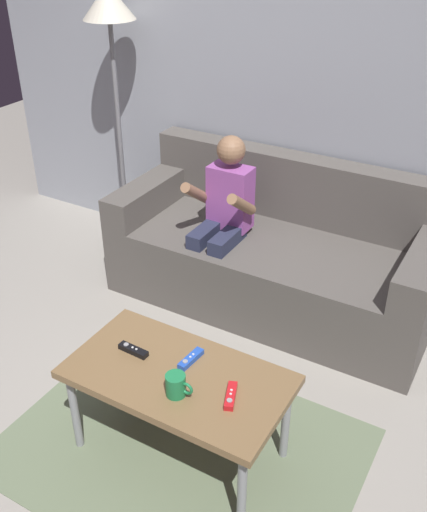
# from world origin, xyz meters

# --- Properties ---
(ground_plane) EXTENTS (8.51, 8.51, 0.00)m
(ground_plane) POSITION_xyz_m (0.00, 0.00, 0.00)
(ground_plane) COLOR #9E998E
(wall_back) EXTENTS (4.26, 0.05, 2.50)m
(wall_back) POSITION_xyz_m (0.00, 1.89, 1.25)
(wall_back) COLOR #999EA8
(wall_back) RESTS_ON ground
(couch) EXTENTS (1.88, 0.80, 0.83)m
(couch) POSITION_xyz_m (0.20, 1.49, 0.30)
(couch) COLOR #56514C
(couch) RESTS_ON ground
(person_seated_on_couch) EXTENTS (0.34, 0.42, 1.02)m
(person_seated_on_couch) POSITION_xyz_m (-0.07, 1.31, 0.58)
(person_seated_on_couch) COLOR #282D47
(person_seated_on_couch) RESTS_ON ground
(coffee_table) EXTENTS (0.92, 0.50, 0.45)m
(coffee_table) POSITION_xyz_m (0.34, 0.20, 0.41)
(coffee_table) COLOR brown
(coffee_table) RESTS_ON ground
(area_rug) EXTENTS (1.53, 1.13, 0.01)m
(area_rug) POSITION_xyz_m (0.34, 0.20, 0.00)
(area_rug) COLOR #6B7A5B
(area_rug) RESTS_ON ground
(game_remote_red_near_edge) EXTENTS (0.08, 0.14, 0.03)m
(game_remote_red_near_edge) POSITION_xyz_m (0.60, 0.19, 0.46)
(game_remote_red_near_edge) COLOR red
(game_remote_red_near_edge) RESTS_ON coffee_table
(game_remote_blue_center) EXTENTS (0.05, 0.14, 0.03)m
(game_remote_blue_center) POSITION_xyz_m (0.35, 0.29, 0.46)
(game_remote_blue_center) COLOR blue
(game_remote_blue_center) RESTS_ON coffee_table
(game_remote_black_far_corner) EXTENTS (0.14, 0.04, 0.03)m
(game_remote_black_far_corner) POSITION_xyz_m (0.11, 0.22, 0.46)
(game_remote_black_far_corner) COLOR black
(game_remote_black_far_corner) RESTS_ON coffee_table
(coffee_mug) EXTENTS (0.12, 0.08, 0.09)m
(coffee_mug) POSITION_xyz_m (0.40, 0.10, 0.50)
(coffee_mug) COLOR #1E7F47
(coffee_mug) RESTS_ON coffee_table
(floor_lamp) EXTENTS (0.32, 0.32, 1.70)m
(floor_lamp) POSITION_xyz_m (-1.03, 1.64, 1.47)
(floor_lamp) COLOR black
(floor_lamp) RESTS_ON ground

